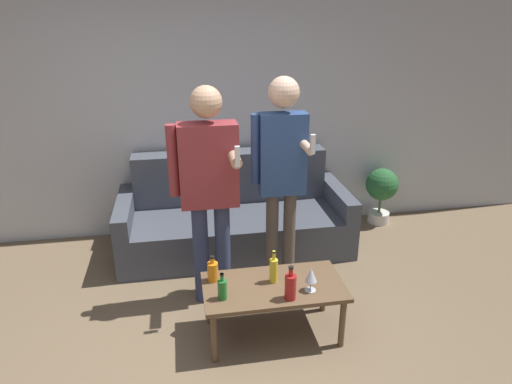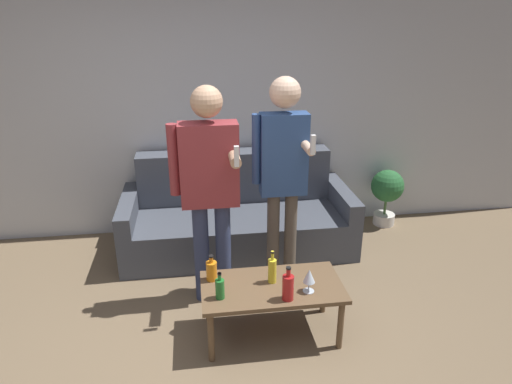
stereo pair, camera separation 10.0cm
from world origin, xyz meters
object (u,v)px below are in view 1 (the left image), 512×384
object	(u,v)px
person_standing_right	(282,166)
couch	(234,216)
coffee_table	(274,291)
person_standing_left	(208,182)
bottle_orange	(213,271)

from	to	relation	value
person_standing_right	couch	bearing A→B (deg)	109.70
coffee_table	person_standing_left	bearing A→B (deg)	126.86
couch	person_standing_left	world-z (taller)	person_standing_left
couch	bottle_orange	xyz separation A→B (m)	(-0.31, -1.28, 0.18)
couch	bottle_orange	world-z (taller)	couch
coffee_table	person_standing_left	xyz separation A→B (m)	(-0.39, 0.52, 0.65)
coffee_table	person_standing_right	size ratio (longest dim) A/B	0.56
couch	person_standing_left	bearing A→B (deg)	-108.24
couch	person_standing_right	world-z (taller)	person_standing_right
couch	coffee_table	bearing A→B (deg)	-86.04
couch	bottle_orange	bearing A→B (deg)	-103.78
couch	person_standing_right	distance (m)	1.14
bottle_orange	person_standing_left	bearing A→B (deg)	86.99
bottle_orange	person_standing_left	xyz separation A→B (m)	(0.02, 0.39, 0.53)
person_standing_left	person_standing_right	bearing A→B (deg)	9.61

